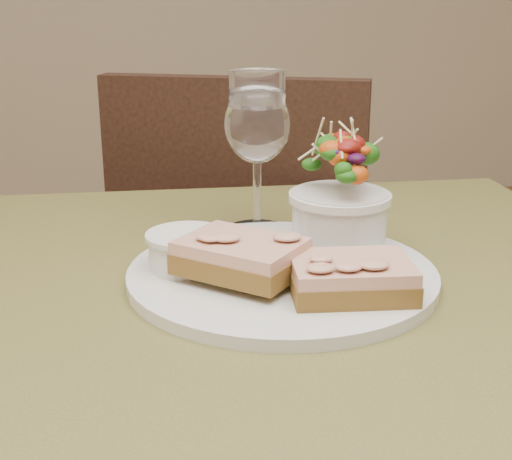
{
  "coord_description": "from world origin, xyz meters",
  "views": [
    {
      "loc": [
        -0.1,
        -0.61,
        1.02
      ],
      "look_at": [
        -0.01,
        0.02,
        0.81
      ],
      "focal_mm": 50.0,
      "sensor_mm": 36.0,
      "label": 1
    }
  ],
  "objects": [
    {
      "name": "chair_far",
      "position": [
        0.07,
        0.65,
        0.29
      ],
      "size": [
        0.54,
        0.54,
        0.9
      ],
      "rotation": [
        0.0,
        0.0,
        2.8
      ],
      "color": "black",
      "rests_on": "ground"
    },
    {
      "name": "sandwich_back",
      "position": [
        -0.03,
        0.02,
        0.79
      ],
      "size": [
        0.14,
        0.13,
        0.03
      ],
      "rotation": [
        0.0,
        0.0,
        -0.67
      ],
      "color": "#452E12",
      "rests_on": "dinner_plate"
    },
    {
      "name": "garnish",
      "position": [
        -0.06,
        0.13,
        0.77
      ],
      "size": [
        0.05,
        0.04,
        0.02
      ],
      "color": "#103509",
      "rests_on": "dinner_plate"
    },
    {
      "name": "dinner_plate",
      "position": [
        0.01,
        0.04,
        0.76
      ],
      "size": [
        0.31,
        0.31,
        0.01
      ],
      "primitive_type": "cylinder",
      "color": "silver",
      "rests_on": "cafe_table"
    },
    {
      "name": "wine_glass",
      "position": [
        0.01,
        0.19,
        0.87
      ],
      "size": [
        0.08,
        0.08,
        0.18
      ],
      "color": "white",
      "rests_on": "cafe_table"
    },
    {
      "name": "sandwich_front",
      "position": [
        0.07,
        -0.03,
        0.78
      ],
      "size": [
        0.11,
        0.09,
        0.03
      ],
      "rotation": [
        0.0,
        0.0,
        -0.06
      ],
      "color": "#452E12",
      "rests_on": "dinner_plate"
    },
    {
      "name": "salad_bowl",
      "position": [
        0.08,
        0.09,
        0.82
      ],
      "size": [
        0.1,
        0.1,
        0.13
      ],
      "color": "silver",
      "rests_on": "dinner_plate"
    },
    {
      "name": "ramekin",
      "position": [
        -0.08,
        0.06,
        0.78
      ],
      "size": [
        0.08,
        0.08,
        0.04
      ],
      "color": "silver",
      "rests_on": "dinner_plate"
    },
    {
      "name": "cafe_table",
      "position": [
        0.0,
        0.0,
        0.65
      ],
      "size": [
        0.8,
        0.8,
        0.75
      ],
      "color": "#4D4821",
      "rests_on": "ground"
    }
  ]
}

